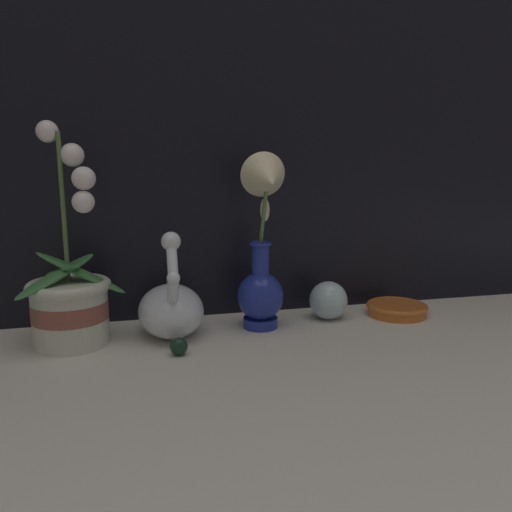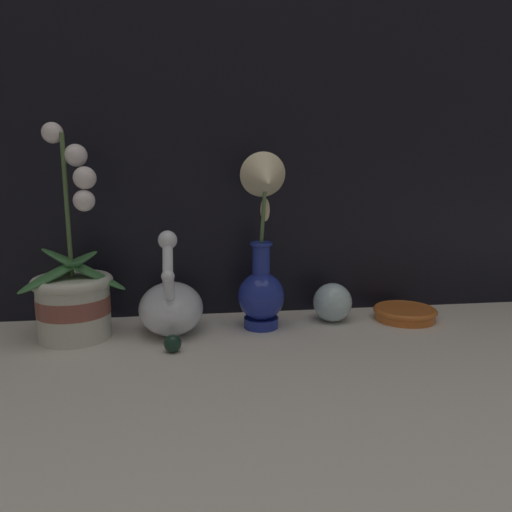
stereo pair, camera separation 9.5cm
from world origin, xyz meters
TOP-DOWN VIEW (x-y plane):
  - ground_plane at (0.00, 0.00)m, footprint 2.80×2.80m
  - window_backdrop at (0.00, 0.25)m, footprint 2.80×0.03m
  - orchid_potted_plant at (-0.34, 0.12)m, footprint 0.19×0.17m
  - swan_figurine at (-0.16, 0.12)m, footprint 0.12×0.20m
  - blue_vase at (0.01, 0.11)m, footprint 0.09×0.14m
  - glass_sphere at (0.16, 0.15)m, footprint 0.08×0.08m
  - amber_dish at (0.32, 0.14)m, footprint 0.13×0.13m
  - glass_bauble at (-0.16, 0.02)m, footprint 0.03×0.03m

SIDE VIEW (x-z plane):
  - ground_plane at x=0.00m, z-range 0.00..0.00m
  - amber_dish at x=0.32m, z-range 0.00..0.03m
  - glass_bauble at x=-0.16m, z-range 0.00..0.03m
  - glass_sphere at x=0.16m, z-range 0.00..0.08m
  - swan_figurine at x=-0.16m, z-range -0.05..0.16m
  - orchid_potted_plant at x=-0.34m, z-range -0.11..0.28m
  - blue_vase at x=0.01m, z-range -0.02..0.32m
  - window_backdrop at x=0.00m, z-range 0.00..1.20m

